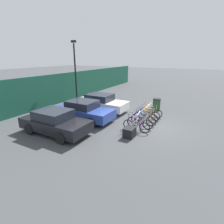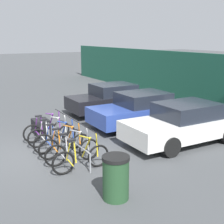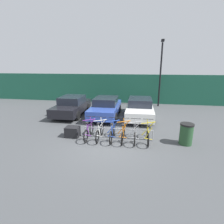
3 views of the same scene
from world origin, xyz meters
The scene contains 13 objects.
ground_plane centered at (0.00, 0.00, 0.00)m, with size 120.00×120.00×0.00m, color #424447.
bike_rack centered at (0.33, 0.68, 0.48)m, with size 3.52×0.04×0.57m.
bicycle_purple centered at (-1.16, 0.53, 0.38)m, with size 0.68×1.71×1.05m.
bicycle_white centered at (-0.58, 0.53, 0.38)m, with size 0.68×1.71×1.05m.
bicycle_blue centered at (0.07, 0.53, 0.38)m, with size 0.68×1.71×1.05m.
bicycle_orange centered at (0.62, 0.53, 0.38)m, with size 0.68×1.71×1.05m.
bicycle_silver centered at (1.20, 0.53, 0.38)m, with size 0.68×1.71×1.05m.
bicycle_yellow centered at (1.82, 0.53, 0.38)m, with size 0.68×1.71×1.05m.
car_black centered at (-3.64, 4.59, 0.69)m, with size 1.91×4.16×1.40m.
car_blue centered at (-1.04, 4.51, 0.69)m, with size 1.91×4.23×1.40m.
car_white centered at (1.40, 4.63, 0.69)m, with size 1.91×4.38×1.40m.
trash_bin centered at (3.60, 0.58, 0.52)m, with size 0.63×0.63×1.03m.
cargo_crate centered at (-2.06, 0.58, 0.28)m, with size 0.70×0.56×0.55m, color black.
Camera 2 is at (9.19, -2.70, 3.62)m, focal length 50.00 mm.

